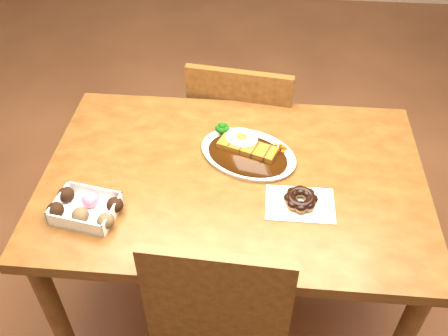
# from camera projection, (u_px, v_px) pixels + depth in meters

# --- Properties ---
(ground) EXTENTS (6.00, 6.00, 0.00)m
(ground) POSITION_uv_depth(u_px,v_px,m) (232.00, 304.00, 2.08)
(ground) COLOR brown
(ground) RESTS_ON ground
(table) EXTENTS (1.20, 0.80, 0.75)m
(table) POSITION_uv_depth(u_px,v_px,m) (234.00, 196.00, 1.64)
(table) COLOR #4B280F
(table) RESTS_ON ground
(chair_far) EXTENTS (0.47, 0.47, 0.87)m
(chair_far) POSITION_uv_depth(u_px,v_px,m) (243.00, 135.00, 2.14)
(chair_far) COLOR #4B280F
(chair_far) RESTS_ON ground
(katsu_curry_plate) EXTENTS (0.38, 0.34, 0.06)m
(katsu_curry_plate) POSITION_uv_depth(u_px,v_px,m) (247.00, 151.00, 1.63)
(katsu_curry_plate) COLOR white
(katsu_curry_plate) RESTS_ON table
(donut_box) EXTENTS (0.21, 0.17, 0.05)m
(donut_box) POSITION_uv_depth(u_px,v_px,m) (86.00, 208.00, 1.43)
(donut_box) COLOR white
(donut_box) RESTS_ON table
(pon_de_ring) EXTENTS (0.20, 0.14, 0.04)m
(pon_de_ring) POSITION_uv_depth(u_px,v_px,m) (301.00, 200.00, 1.46)
(pon_de_ring) COLOR silver
(pon_de_ring) RESTS_ON table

